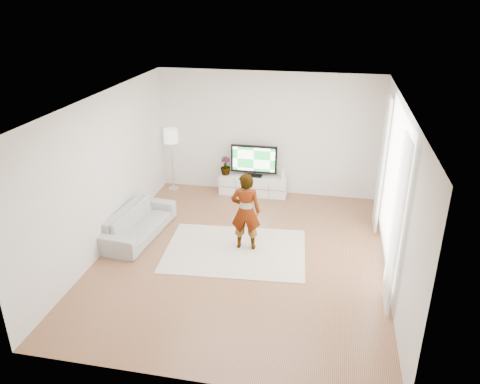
% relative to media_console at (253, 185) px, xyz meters
% --- Properties ---
extents(floor, '(6.00, 6.00, 0.00)m').
position_rel_media_console_xyz_m(floor, '(0.27, -2.76, -0.22)').
color(floor, '#A36D49').
rests_on(floor, ground).
extents(ceiling, '(6.00, 6.00, 0.00)m').
position_rel_media_console_xyz_m(ceiling, '(0.27, -2.76, 2.58)').
color(ceiling, white).
rests_on(ceiling, wall_back).
extents(wall_left, '(0.02, 6.00, 2.80)m').
position_rel_media_console_xyz_m(wall_left, '(-2.23, -2.76, 1.18)').
color(wall_left, silver).
rests_on(wall_left, floor).
extents(wall_right, '(0.02, 6.00, 2.80)m').
position_rel_media_console_xyz_m(wall_right, '(2.77, -2.76, 1.18)').
color(wall_right, silver).
rests_on(wall_right, floor).
extents(wall_back, '(5.00, 0.02, 2.80)m').
position_rel_media_console_xyz_m(wall_back, '(0.27, 0.24, 1.18)').
color(wall_back, silver).
rests_on(wall_back, floor).
extents(wall_front, '(5.00, 0.02, 2.80)m').
position_rel_media_console_xyz_m(wall_front, '(0.27, -5.76, 1.18)').
color(wall_front, silver).
rests_on(wall_front, floor).
extents(window, '(0.01, 2.60, 2.50)m').
position_rel_media_console_xyz_m(window, '(2.75, -2.46, 1.23)').
color(window, white).
rests_on(window, wall_right).
extents(curtain_near, '(0.04, 0.70, 2.60)m').
position_rel_media_console_xyz_m(curtain_near, '(2.67, -3.76, 1.13)').
color(curtain_near, white).
rests_on(curtain_near, floor).
extents(curtain_far, '(0.04, 0.70, 2.60)m').
position_rel_media_console_xyz_m(curtain_far, '(2.67, -1.16, 1.13)').
color(curtain_far, white).
rests_on(curtain_far, floor).
extents(media_console, '(1.55, 0.44, 0.44)m').
position_rel_media_console_xyz_m(media_console, '(0.00, 0.00, 0.00)').
color(media_console, white).
rests_on(media_console, floor).
extents(television, '(1.06, 0.21, 0.74)m').
position_rel_media_console_xyz_m(television, '(0.00, 0.03, 0.62)').
color(television, black).
rests_on(television, media_console).
extents(game_console, '(0.06, 0.17, 0.22)m').
position_rel_media_console_xyz_m(game_console, '(0.68, -0.00, 0.33)').
color(game_console, white).
rests_on(game_console, media_console).
extents(potted_plant, '(0.31, 0.31, 0.43)m').
position_rel_media_console_xyz_m(potted_plant, '(-0.66, 0.00, 0.43)').
color(potted_plant, '#3F7238').
rests_on(potted_plant, media_console).
extents(rug, '(2.67, 2.02, 0.01)m').
position_rel_media_console_xyz_m(rug, '(0.12, -2.62, -0.21)').
color(rug, beige).
rests_on(rug, floor).
extents(player, '(0.56, 0.38, 1.47)m').
position_rel_media_console_xyz_m(player, '(0.28, -2.47, 0.53)').
color(player, '#334772').
rests_on(player, rug).
extents(sofa, '(0.90, 1.94, 0.55)m').
position_rel_media_console_xyz_m(sofa, '(-1.82, -2.41, 0.06)').
color(sofa, '#ABABA6').
rests_on(sofa, floor).
extents(floor_lamp, '(0.33, 0.33, 1.48)m').
position_rel_media_console_xyz_m(floor_lamp, '(-1.93, -0.06, 1.03)').
color(floor_lamp, silver).
rests_on(floor_lamp, floor).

